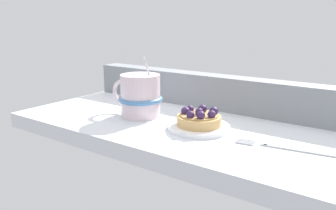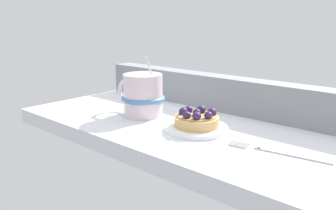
{
  "view_description": "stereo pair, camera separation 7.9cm",
  "coord_description": "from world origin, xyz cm",
  "px_view_note": "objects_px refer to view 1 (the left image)",
  "views": [
    {
      "loc": [
        41.77,
        -64.51,
        23.54
      ],
      "look_at": [
        -2.96,
        -2.15,
        4.12
      ],
      "focal_mm": 37.16,
      "sensor_mm": 36.0,
      "label": 1
    },
    {
      "loc": [
        47.94,
        -59.58,
        23.54
      ],
      "look_at": [
        -2.96,
        -2.15,
        4.12
      ],
      "focal_mm": 37.16,
      "sensor_mm": 36.0,
      "label": 2
    }
  ],
  "objects_px": {
    "coffee_mug": "(140,96)",
    "dessert_fork": "(283,147)",
    "raspberry_tart": "(199,118)",
    "dessert_plate": "(199,127)"
  },
  "relations": [
    {
      "from": "dessert_plate",
      "to": "dessert_fork",
      "type": "distance_m",
      "value": 0.19
    },
    {
      "from": "dessert_plate",
      "to": "dessert_fork",
      "type": "bearing_deg",
      "value": -2.33
    },
    {
      "from": "raspberry_tart",
      "to": "coffee_mug",
      "type": "relative_size",
      "value": 0.65
    },
    {
      "from": "coffee_mug",
      "to": "raspberry_tart",
      "type": "bearing_deg",
      "value": -2.61
    },
    {
      "from": "dessert_fork",
      "to": "dessert_plate",
      "type": "bearing_deg",
      "value": 177.67
    },
    {
      "from": "raspberry_tart",
      "to": "dessert_fork",
      "type": "xyz_separation_m",
      "value": [
        0.18,
        -0.01,
        -0.02
      ]
    },
    {
      "from": "raspberry_tart",
      "to": "coffee_mug",
      "type": "distance_m",
      "value": 0.17
    },
    {
      "from": "coffee_mug",
      "to": "dessert_fork",
      "type": "relative_size",
      "value": 0.8
    },
    {
      "from": "coffee_mug",
      "to": "dessert_fork",
      "type": "height_order",
      "value": "coffee_mug"
    },
    {
      "from": "dessert_plate",
      "to": "dessert_fork",
      "type": "relative_size",
      "value": 0.73
    }
  ]
}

